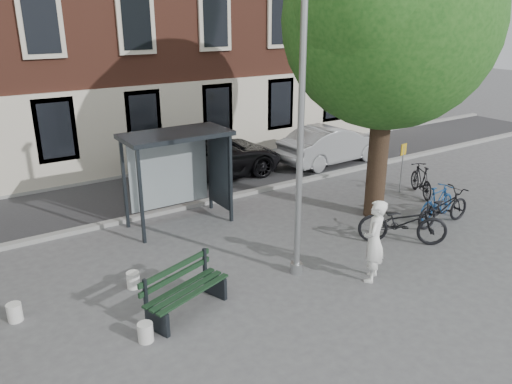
{
  "coord_description": "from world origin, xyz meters",
  "views": [
    {
      "loc": [
        -6.32,
        -7.9,
        5.58
      ],
      "look_at": [
        0.08,
        1.79,
        1.4
      ],
      "focal_mm": 35.0,
      "sensor_mm": 36.0,
      "label": 1
    }
  ],
  "objects_px": {
    "bench": "(185,292)",
    "car_dark": "(210,156)",
    "bike_b": "(437,202)",
    "bike_c": "(403,222)",
    "lamppost": "(300,155)",
    "bus_shelter": "(188,155)",
    "notice_sign": "(403,159)",
    "bike_d": "(421,180)",
    "car_silver": "(332,144)",
    "painter": "(374,241)",
    "bike_a": "(443,207)"
  },
  "relations": [
    {
      "from": "lamppost",
      "to": "car_dark",
      "type": "height_order",
      "value": "lamppost"
    },
    {
      "from": "bike_c",
      "to": "bike_d",
      "type": "bearing_deg",
      "value": -16.85
    },
    {
      "from": "notice_sign",
      "to": "bike_b",
      "type": "bearing_deg",
      "value": -120.12
    },
    {
      "from": "painter",
      "to": "car_silver",
      "type": "xyz_separation_m",
      "value": [
        5.42,
        7.45,
        -0.2
      ]
    },
    {
      "from": "bike_a",
      "to": "bike_d",
      "type": "xyz_separation_m",
      "value": [
        1.41,
        1.91,
        0.0
      ]
    },
    {
      "from": "bench",
      "to": "bike_b",
      "type": "relative_size",
      "value": 1.2
    },
    {
      "from": "bus_shelter",
      "to": "bike_a",
      "type": "distance_m",
      "value": 7.19
    },
    {
      "from": "painter",
      "to": "bike_a",
      "type": "distance_m",
      "value": 4.06
    },
    {
      "from": "bike_a",
      "to": "bike_b",
      "type": "relative_size",
      "value": 1.2
    },
    {
      "from": "painter",
      "to": "car_dark",
      "type": "bearing_deg",
      "value": -128.92
    },
    {
      "from": "bike_a",
      "to": "bike_d",
      "type": "bearing_deg",
      "value": -34.53
    },
    {
      "from": "bike_a",
      "to": "notice_sign",
      "type": "distance_m",
      "value": 2.78
    },
    {
      "from": "lamppost",
      "to": "bike_c",
      "type": "relative_size",
      "value": 2.75
    },
    {
      "from": "car_dark",
      "to": "bus_shelter",
      "type": "bearing_deg",
      "value": 148.11
    },
    {
      "from": "car_silver",
      "to": "car_dark",
      "type": "bearing_deg",
      "value": 74.26
    },
    {
      "from": "painter",
      "to": "car_silver",
      "type": "bearing_deg",
      "value": -160.83
    },
    {
      "from": "bench",
      "to": "notice_sign",
      "type": "bearing_deg",
      "value": -3.58
    },
    {
      "from": "bus_shelter",
      "to": "car_dark",
      "type": "bearing_deg",
      "value": 53.62
    },
    {
      "from": "bike_b",
      "to": "notice_sign",
      "type": "bearing_deg",
      "value": -28.47
    },
    {
      "from": "painter",
      "to": "bike_d",
      "type": "bearing_deg",
      "value": 174.78
    },
    {
      "from": "bench",
      "to": "car_dark",
      "type": "distance_m",
      "value": 8.76
    },
    {
      "from": "bus_shelter",
      "to": "bike_c",
      "type": "bearing_deg",
      "value": -48.87
    },
    {
      "from": "bike_b",
      "to": "bike_c",
      "type": "distance_m",
      "value": 2.24
    },
    {
      "from": "car_silver",
      "to": "notice_sign",
      "type": "relative_size",
      "value": 2.72
    },
    {
      "from": "bench",
      "to": "bike_d",
      "type": "height_order",
      "value": "bike_d"
    },
    {
      "from": "lamppost",
      "to": "bike_c",
      "type": "height_order",
      "value": "lamppost"
    },
    {
      "from": "bus_shelter",
      "to": "car_silver",
      "type": "bearing_deg",
      "value": 16.88
    },
    {
      "from": "lamppost",
      "to": "bench",
      "type": "distance_m",
      "value": 3.65
    },
    {
      "from": "car_dark",
      "to": "bike_d",
      "type": "bearing_deg",
      "value": -135.29
    },
    {
      "from": "bike_a",
      "to": "bike_c",
      "type": "distance_m",
      "value": 1.9
    },
    {
      "from": "bike_d",
      "to": "bench",
      "type": "bearing_deg",
      "value": 41.26
    },
    {
      "from": "bike_d",
      "to": "notice_sign",
      "type": "height_order",
      "value": "notice_sign"
    },
    {
      "from": "lamppost",
      "to": "notice_sign",
      "type": "distance_m",
      "value": 6.85
    },
    {
      "from": "bus_shelter",
      "to": "notice_sign",
      "type": "relative_size",
      "value": 1.74
    },
    {
      "from": "car_silver",
      "to": "notice_sign",
      "type": "distance_m",
      "value": 3.91
    },
    {
      "from": "bike_d",
      "to": "car_dark",
      "type": "height_order",
      "value": "car_dark"
    },
    {
      "from": "bench",
      "to": "bike_a",
      "type": "distance_m",
      "value": 7.88
    },
    {
      "from": "car_dark",
      "to": "car_silver",
      "type": "xyz_separation_m",
      "value": [
        4.8,
        -1.1,
        -0.0
      ]
    },
    {
      "from": "bike_a",
      "to": "bench",
      "type": "bearing_deg",
      "value": 92.01
    },
    {
      "from": "bus_shelter",
      "to": "painter",
      "type": "distance_m",
      "value": 5.64
    },
    {
      "from": "bench",
      "to": "bike_c",
      "type": "relative_size",
      "value": 0.88
    },
    {
      "from": "bus_shelter",
      "to": "bench",
      "type": "relative_size",
      "value": 1.47
    },
    {
      "from": "lamppost",
      "to": "bike_b",
      "type": "height_order",
      "value": "lamppost"
    },
    {
      "from": "bike_c",
      "to": "car_silver",
      "type": "bearing_deg",
      "value": 13.02
    },
    {
      "from": "bike_c",
      "to": "car_dark",
      "type": "bearing_deg",
      "value": 50.82
    },
    {
      "from": "bench",
      "to": "bike_c",
      "type": "bearing_deg",
      "value": -20.98
    },
    {
      "from": "painter",
      "to": "notice_sign",
      "type": "bearing_deg",
      "value": -179.12
    },
    {
      "from": "lamppost",
      "to": "bus_shelter",
      "type": "relative_size",
      "value": 2.14
    },
    {
      "from": "car_silver",
      "to": "notice_sign",
      "type": "xyz_separation_m",
      "value": [
        -0.43,
        -3.87,
        0.4
      ]
    },
    {
      "from": "bike_c",
      "to": "car_dark",
      "type": "distance_m",
      "value": 7.77
    }
  ]
}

